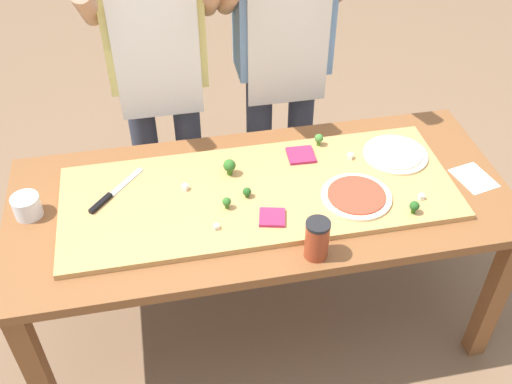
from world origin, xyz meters
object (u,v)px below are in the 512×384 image
Objects in this scene: pizza_slice_center at (301,155)px; cook_left at (157,60)px; broccoli_floret_back_mid at (227,202)px; cheese_crumble_a at (185,187)px; cheese_crumble_b at (217,227)px; cook_right at (283,48)px; broccoli_floret_front_mid at (319,139)px; flour_cup at (27,207)px; pizza_whole_tomato_red at (356,196)px; pizza_slice_far_right at (272,217)px; broccoli_floret_back_right at (414,206)px; pizza_whole_cheese_artichoke at (395,154)px; cheese_crumble_d at (421,197)px; chefs_knife at (109,196)px; broccoli_floret_front_right at (229,166)px; sauce_jar at (317,239)px; broccoli_floret_center_right at (247,192)px; prep_table at (261,212)px; recipe_note at (474,178)px; cheese_crumble_c at (350,156)px.

pizza_slice_center is 0.06× the size of cook_left.
broccoli_floret_back_mid is 2.21× the size of cheese_crumble_a.
cook_right is at bearing 62.55° from cheese_crumble_b.
flour_cup is (-1.12, -0.17, -0.02)m from broccoli_floret_front_mid.
cheese_crumble_a is (-0.61, 0.17, 0.00)m from pizza_whole_tomato_red.
broccoli_floret_back_right reaches higher than pizza_slice_far_right.
pizza_whole_cheese_artichoke is 0.15× the size of cook_right.
pizza_slice_far_right is at bearing 179.69° from cheese_crumble_d.
cook_left is (-0.12, 0.79, 0.22)m from cheese_crumble_b.
broccoli_floret_back_right is at bearing -13.33° from broccoli_floret_back_mid.
chefs_knife is at bearing -144.23° from cook_right.
broccoli_floret_front_mid is 1.11× the size of broccoli_floret_back_mid.
cook_right is (-0.34, 0.53, 0.22)m from pizza_whole_cheese_artichoke.
broccoli_floret_front_right is 0.72m from cheese_crumble_d.
pizza_slice_center is at bearing 81.29° from sauce_jar.
broccoli_floret_back_mid reaches higher than broccoli_floret_center_right.
cook_left is at bearing 66.85° from chefs_knife.
cook_left reaches higher than cheese_crumble_b.
prep_table is 0.31m from cheese_crumble_a.
broccoli_floret_front_right is 1.31× the size of broccoli_floret_back_right.
pizza_whole_cheese_artichoke is 0.67m from cook_right.
pizza_slice_center is 0.70× the size of sauce_jar.
sauce_jar is at bearing -96.15° from cook_right.
pizza_whole_cheese_artichoke reaches higher than prep_table.
pizza_slice_far_right is 1.74× the size of broccoli_floret_front_mid.
cheese_crumble_b is 0.01× the size of cook_right.
cook_left is (-0.65, 0.73, 0.22)m from pizza_whole_tomato_red.
pizza_slice_far_right is at bearing 3.22° from cheese_crumble_b.
broccoli_floret_front_mid is at bearing 151.45° from recipe_note.
pizza_whole_cheese_artichoke is at bearing -1.22° from broccoli_floret_front_right.
pizza_slice_center is 2.23× the size of broccoli_floret_back_mid.
pizza_whole_cheese_artichoke and pizza_whole_tomato_red have the same top height.
pizza_whole_cheese_artichoke is 0.99× the size of pizza_whole_tomato_red.
pizza_slice_center is at bearing 164.87° from cheese_crumble_c.
cook_right reaches higher than cheese_crumble_a.
cheese_crumble_a is at bearing -162.60° from broccoli_floret_front_right.
broccoli_floret_center_right reaches higher than cheese_crumble_d.
broccoli_floret_back_right reaches higher than chefs_knife.
flour_cup is at bearing 160.92° from cheese_crumble_b.
broccoli_floret_back_right reaches higher than cheese_crumble_a.
prep_table is 0.21m from broccoli_floret_front_right.
pizza_slice_far_right is at bearing -125.67° from broccoli_floret_front_mid.
pizza_whole_cheese_artichoke is at bearing 10.23° from prep_table.
flour_cup is 0.81m from cook_left.
sauce_jar is at bearing -120.29° from cheese_crumble_c.
pizza_slice_far_right is at bearing -119.93° from pizza_slice_center.
flour_cup is (-0.65, 0.22, 0.00)m from cheese_crumble_b.
pizza_slice_center is at bearing -146.39° from broccoli_floret_front_mid.
broccoli_floret_back_mid is at bearing -102.36° from broccoli_floret_front_right.
pizza_whole_tomato_red is (0.88, -0.18, 0.00)m from chefs_knife.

